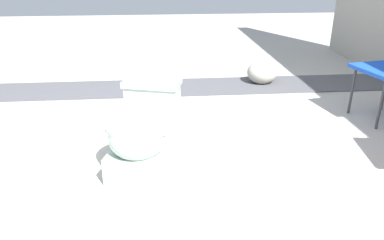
{
  "coord_description": "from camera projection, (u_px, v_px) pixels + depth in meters",
  "views": [
    {
      "loc": [
        2.31,
        0.16,
        1.23
      ],
      "look_at": [
        0.17,
        0.35,
        0.3
      ],
      "focal_mm": 35.0,
      "sensor_mm": 36.0,
      "label": 1
    }
  ],
  "objects": [
    {
      "name": "ground_plane",
      "position": [
        139.0,
        152.0,
        2.59
      ],
      "size": [
        14.0,
        14.0,
        0.0
      ],
      "primitive_type": "plane",
      "color": "#A8A59E"
    },
    {
      "name": "gravel_strip",
      "position": [
        192.0,
        87.0,
        3.9
      ],
      "size": [
        0.56,
        8.0,
        0.01
      ],
      "primitive_type": "cube",
      "color": "#4C4C51",
      "rests_on": "ground"
    },
    {
      "name": "toilet",
      "position": [
        144.0,
        134.0,
        2.35
      ],
      "size": [
        0.71,
        0.53,
        0.52
      ],
      "rotation": [
        0.0,
        0.0,
        -0.28
      ],
      "color": "#B2C6B7",
      "rests_on": "ground"
    },
    {
      "name": "boulder_near",
      "position": [
        262.0,
        72.0,
        3.98
      ],
      "size": [
        0.35,
        0.36,
        0.24
      ],
      "primitive_type": "ellipsoid",
      "rotation": [
        0.0,
        0.0,
        1.71
      ],
      "color": "#ADA899",
      "rests_on": "ground"
    }
  ]
}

